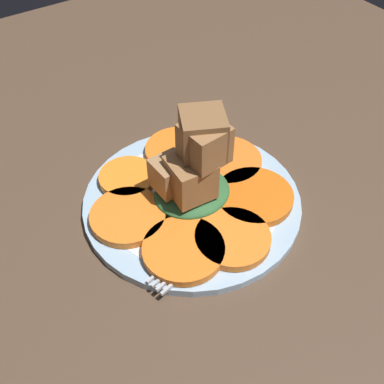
{
  "coord_description": "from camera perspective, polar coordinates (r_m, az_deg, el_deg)",
  "views": [
    {
      "loc": [
        -22.01,
        -32.21,
        44.04
      ],
      "look_at": [
        0.0,
        0.0,
        4.1
      ],
      "focal_mm": 45.0,
      "sensor_mm": 36.0,
      "label": 1
    }
  ],
  "objects": [
    {
      "name": "table_slab",
      "position": [
        0.58,
        0.0,
        -2.14
      ],
      "size": [
        120.0,
        120.0,
        2.0
      ],
      "primitive_type": "cube",
      "color": "#4C3828",
      "rests_on": "ground"
    },
    {
      "name": "plate",
      "position": [
        0.57,
        0.0,
        -1.11
      ],
      "size": [
        25.63,
        25.63,
        1.05
      ],
      "color": "#99B7D1",
      "rests_on": "table_slab"
    },
    {
      "name": "carrot_slice_5",
      "position": [
        0.54,
        -7.62,
        -2.87
      ],
      "size": [
        8.55,
        8.55,
        0.94
      ],
      "primitive_type": "cylinder",
      "color": "orange",
      "rests_on": "plate"
    },
    {
      "name": "carrot_slice_0",
      "position": [
        0.52,
        5.25,
        -5.24
      ],
      "size": [
        8.27,
        8.27,
        0.94
      ],
      "primitive_type": "cylinder",
      "color": "orange",
      "rests_on": "plate"
    },
    {
      "name": "center_pile",
      "position": [
        0.53,
        0.23,
        2.92
      ],
      "size": [
        9.08,
        8.17,
        11.43
      ],
      "color": "#2D6033",
      "rests_on": "plate"
    },
    {
      "name": "fork",
      "position": [
        0.53,
        2.79,
        -5.16
      ],
      "size": [
        19.47,
        5.95,
        0.4
      ],
      "rotation": [
        0.0,
        0.0,
        0.22
      ],
      "color": "#B2B2B7",
      "rests_on": "plate"
    },
    {
      "name": "carrot_slice_1",
      "position": [
        0.57,
        7.39,
        -0.51
      ],
      "size": [
        9.12,
        9.12,
        0.94
      ],
      "primitive_type": "cylinder",
      "color": "#D66115",
      "rests_on": "plate"
    },
    {
      "name": "carrot_slice_3",
      "position": [
        0.62,
        -1.53,
        4.95
      ],
      "size": [
        8.73,
        8.73,
        0.94
      ],
      "primitive_type": "cylinder",
      "color": "orange",
      "rests_on": "plate"
    },
    {
      "name": "carrot_slice_4",
      "position": [
        0.59,
        -7.64,
        1.71
      ],
      "size": [
        6.94,
        6.94,
        0.94
      ],
      "primitive_type": "cylinder",
      "color": "orange",
      "rests_on": "plate"
    },
    {
      "name": "carrot_slice_6",
      "position": [
        0.51,
        -1.02,
        -6.86
      ],
      "size": [
        8.8,
        8.8,
        0.94
      ],
      "primitive_type": "cylinder",
      "color": "orange",
      "rests_on": "plate"
    },
    {
      "name": "carrot_slice_2",
      "position": [
        0.61,
        4.05,
        3.69
      ],
      "size": [
        8.94,
        8.94,
        0.94
      ],
      "primitive_type": "cylinder",
      "color": "orange",
      "rests_on": "plate"
    }
  ]
}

